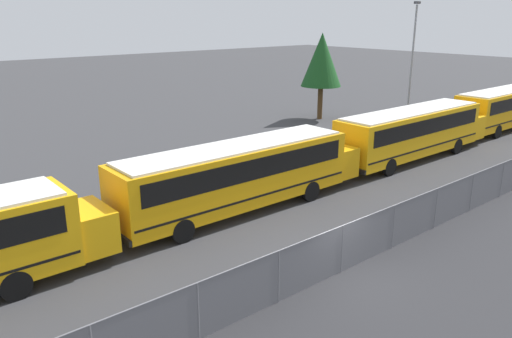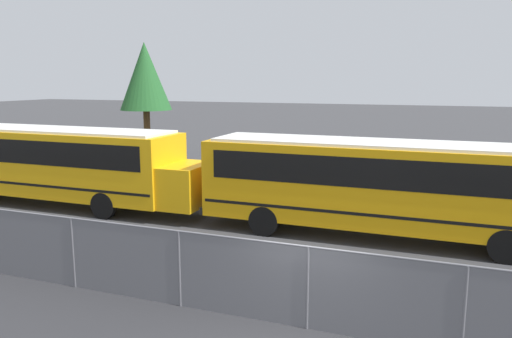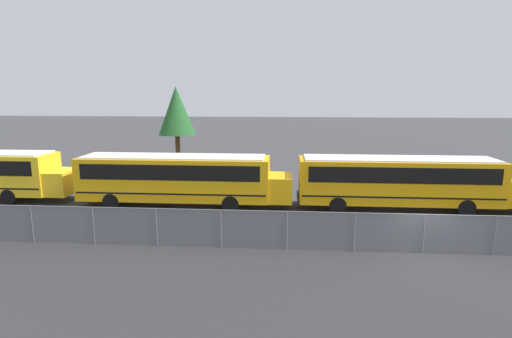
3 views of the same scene
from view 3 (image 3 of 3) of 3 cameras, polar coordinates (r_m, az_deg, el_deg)
name	(u,v)px [view 3 (image 3 of 3)]	position (r m, az deg, el deg)	size (l,w,h in m)	color
ground_plane	(422,253)	(19.81, 22.62, -11.05)	(200.00, 200.00, 0.00)	#38383A
road_strip	(488,332)	(14.81, 30.23, -19.43)	(143.55, 12.00, 0.01)	#2B2B2D
fence	(424,233)	(19.49, 22.82, -8.48)	(109.62, 0.07, 1.84)	#9EA0A5
school_bus_2	(179,176)	(25.57, -10.93, -1.02)	(13.45, 2.63, 3.23)	#EDA80F
school_bus_3	(402,179)	(25.88, 20.17, -1.35)	(13.45, 2.63, 3.23)	orange
tree_0	(176,111)	(38.06, -11.29, 8.12)	(3.42, 3.42, 7.68)	#51381E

